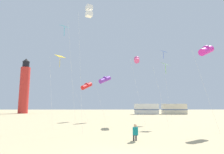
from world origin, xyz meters
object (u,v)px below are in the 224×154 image
at_px(kite_tube_scarlet, 87,86).
at_px(rv_van_cream, 174,109).
at_px(kite_flyer_standing, 135,132).
at_px(kite_tube_magenta, 206,50).
at_px(kite_diamond_lime, 165,66).
at_px(kite_box_white, 89,11).
at_px(kite_tube_violet, 105,79).
at_px(kite_diamond_blue, 164,54).
at_px(kite_tube_rainbow, 137,60).
at_px(lighthouse_distant, 24,87).
at_px(kite_diamond_cyan, 65,31).
at_px(kite_diamond_gold, 60,59).
at_px(rv_van_white, 146,109).

distance_m(kite_tube_scarlet, rv_van_cream, 30.21).
xyz_separation_m(kite_flyer_standing, kite_tube_magenta, (7.93, 4.96, 7.26)).
height_order(kite_diamond_lime, kite_box_white, kite_box_white).
relative_size(kite_flyer_standing, kite_tube_violet, 0.16).
bearing_deg(kite_diamond_blue, kite_tube_violet, 174.94).
relative_size(kite_tube_rainbow, lighthouse_distant, 0.56).
distance_m(kite_flyer_standing, kite_diamond_cyan, 14.93).
height_order(kite_tube_violet, kite_tube_magenta, kite_tube_magenta).
xyz_separation_m(kite_diamond_blue, kite_diamond_gold, (-14.00, -8.95, -3.02)).
distance_m(kite_diamond_lime, kite_box_white, 11.14).
relative_size(kite_diamond_cyan, rv_van_cream, 1.80).
bearing_deg(rv_van_white, kite_diamond_blue, -88.76).
relative_size(kite_diamond_blue, kite_diamond_gold, 1.41).
relative_size(kite_diamond_gold, kite_tube_rainbow, 0.84).
relative_size(kite_diamond_cyan, kite_diamond_blue, 1.07).
relative_size(kite_flyer_standing, kite_diamond_cyan, 0.10).
distance_m(kite_tube_magenta, lighthouse_distant, 53.19).
bearing_deg(rv_van_cream, rv_van_white, -175.89).
relative_size(kite_tube_violet, kite_tube_magenta, 0.84).
bearing_deg(rv_van_white, kite_diamond_lime, -91.40).
bearing_deg(kite_diamond_blue, kite_diamond_gold, -147.41).
height_order(kite_diamond_cyan, kite_box_white, kite_box_white).
height_order(lighthouse_distant, rv_van_cream, lighthouse_distant).
bearing_deg(kite_diamond_cyan, kite_tube_scarlet, 80.88).
bearing_deg(kite_tube_violet, kite_diamond_gold, -115.60).
relative_size(kite_diamond_lime, rv_van_cream, 1.16).
relative_size(kite_tube_scarlet, lighthouse_distant, 0.37).
bearing_deg(kite_flyer_standing, kite_diamond_lime, -117.89).
bearing_deg(kite_flyer_standing, rv_van_white, -101.61).
bearing_deg(kite_tube_rainbow, kite_diamond_cyan, -154.93).
bearing_deg(kite_diamond_blue, lighthouse_distant, 140.42).
bearing_deg(kite_diamond_blue, kite_tube_rainbow, -143.47).
bearing_deg(rv_van_cream, lighthouse_distant, 175.81).
bearing_deg(kite_tube_magenta, kite_flyer_standing, -147.96).
bearing_deg(lighthouse_distant, kite_tube_scarlet, -50.50).
bearing_deg(kite_tube_magenta, kite_diamond_cyan, 168.55).
bearing_deg(rv_van_cream, kite_diamond_blue, -107.85).
bearing_deg(kite_diamond_cyan, kite_diamond_blue, 29.37).
distance_m(kite_tube_scarlet, kite_tube_rainbow, 9.61).
xyz_separation_m(kite_diamond_gold, kite_tube_violet, (4.68, 9.78, -0.91)).
relative_size(kite_tube_violet, kite_box_white, 0.58).
xyz_separation_m(kite_diamond_cyan, rv_van_cream, (22.71, 30.46, -9.70)).
distance_m(kite_flyer_standing, kite_tube_violet, 17.79).
bearing_deg(kite_flyer_standing, kite_tube_violet, -81.00).
relative_size(kite_diamond_blue, lighthouse_distant, 0.66).
relative_size(kite_diamond_cyan, kite_tube_scarlet, 1.89).
relative_size(kite_tube_scarlet, kite_tube_magenta, 0.73).
xyz_separation_m(kite_box_white, rv_van_white, (11.97, 33.76, -10.39)).
height_order(kite_diamond_cyan, rv_van_cream, kite_diamond_cyan).
xyz_separation_m(kite_flyer_standing, kite_diamond_blue, (6.79, 15.77, 9.81)).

